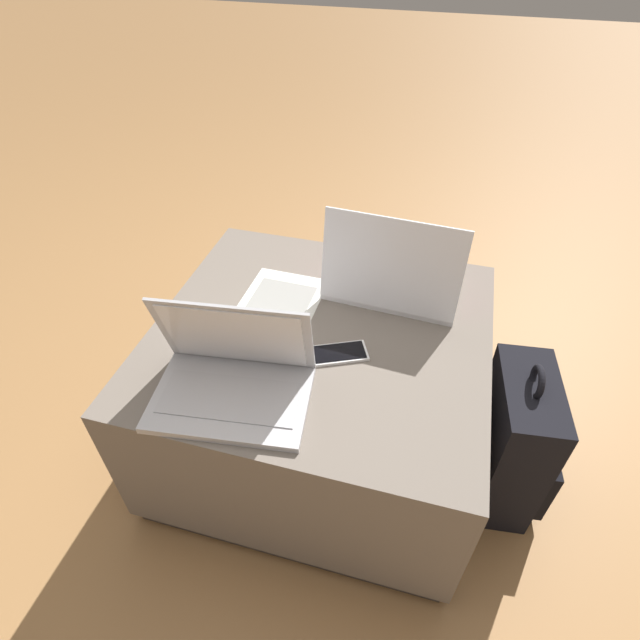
# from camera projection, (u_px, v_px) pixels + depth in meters

# --- Properties ---
(ground_plane) EXTENTS (14.00, 14.00, 0.00)m
(ground_plane) POSITION_uv_depth(u_px,v_px,m) (321.00, 439.00, 1.59)
(ground_plane) COLOR #9E7042
(ottoman) EXTENTS (0.86, 0.81, 0.47)m
(ottoman) POSITION_uv_depth(u_px,v_px,m) (321.00, 390.00, 1.44)
(ottoman) COLOR #3D3832
(ottoman) RESTS_ON ground_plane
(laptop_near) EXTENTS (0.37, 0.27, 0.23)m
(laptop_near) POSITION_uv_depth(u_px,v_px,m) (233.00, 377.00, 1.10)
(laptop_near) COLOR #B7B7BC
(laptop_near) RESTS_ON ottoman
(laptop_far) EXTENTS (0.38, 0.28, 0.26)m
(laptop_far) POSITION_uv_depth(u_px,v_px,m) (393.00, 277.00, 1.36)
(laptop_far) COLOR silver
(laptop_far) RESTS_ON ottoman
(cell_phone) EXTENTS (0.16, 0.12, 0.01)m
(cell_phone) POSITION_uv_depth(u_px,v_px,m) (338.00, 353.00, 1.21)
(cell_phone) COLOR white
(cell_phone) RESTS_ON ottoman
(backpack) EXTENTS (0.21, 0.30, 0.50)m
(backpack) POSITION_uv_depth(u_px,v_px,m) (514.00, 443.00, 1.33)
(backpack) COLOR black
(backpack) RESTS_ON ground_plane
(paper_sheet) EXTENTS (0.22, 0.30, 0.00)m
(paper_sheet) POSITION_uv_depth(u_px,v_px,m) (278.00, 305.00, 1.36)
(paper_sheet) COLOR silver
(paper_sheet) RESTS_ON ottoman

